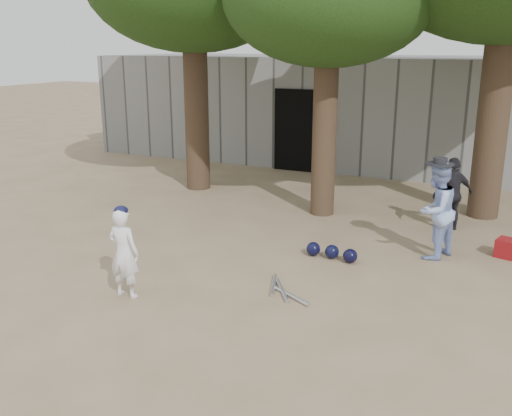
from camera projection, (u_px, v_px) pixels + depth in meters
The scene contains 8 objects.
ground at pixel (190, 283), 8.31m from camera, with size 70.00×70.00×0.00m, color #937C5E.
boy_player at pixel (124, 253), 7.71m from camera, with size 0.46×0.30×1.26m, color white.
spectator_blue at pixel (436, 211), 9.10m from camera, with size 0.77×0.60×1.58m, color #9AB3EF.
spectator_dark at pixel (452, 194), 10.51m from camera, with size 0.80×0.33×1.37m, color black.
red_bag at pixel (510, 249), 9.25m from camera, with size 0.42×0.32×0.30m, color maroon.
back_building at pixel (371, 109), 16.88m from camera, with size 16.00×5.24×3.00m.
helmet_row at pixel (332, 252), 9.21m from camera, with size 0.87×0.29×0.23m.
bat_pile at pixel (282, 290), 8.00m from camera, with size 0.84×0.78×0.06m.
Camera 1 is at (4.13, -6.55, 3.36)m, focal length 40.00 mm.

